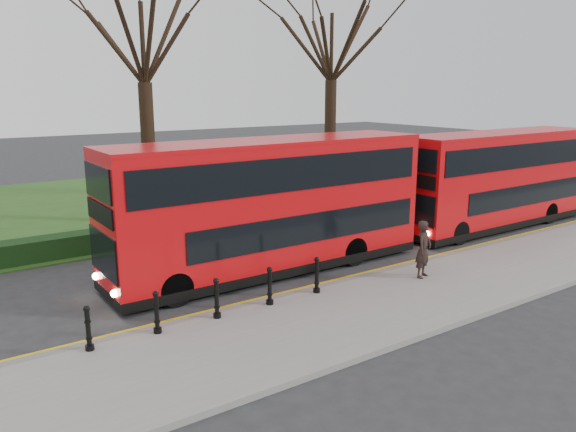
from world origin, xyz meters
TOP-DOWN VIEW (x-y plane):
  - ground at (0.00, 0.00)m, footprint 120.00×120.00m
  - pavement at (0.00, -3.00)m, footprint 60.00×4.00m
  - kerb at (0.00, -1.00)m, footprint 60.00×0.25m
  - grass_verge at (0.00, 15.00)m, footprint 60.00×18.00m
  - hedge at (0.00, 6.80)m, footprint 60.00×0.90m
  - yellow_line_outer at (0.00, -0.70)m, footprint 60.00×0.10m
  - yellow_line_inner at (0.00, -0.50)m, footprint 60.00×0.10m
  - tree_mid at (2.00, 10.00)m, footprint 7.05×7.05m
  - tree_right at (12.00, 10.00)m, footprint 7.24×7.24m
  - bollard_row at (-0.69, -1.35)m, footprint 6.51×0.15m
  - bus_lead at (2.70, 1.37)m, footprint 10.73×2.47m
  - bus_rear at (13.88, 0.98)m, footprint 10.16×2.33m
  - pedestrian at (6.00, -2.13)m, footprint 0.75×0.63m

SIDE VIEW (x-z plane):
  - ground at x=0.00m, z-range 0.00..0.00m
  - yellow_line_outer at x=0.00m, z-range 0.00..0.01m
  - yellow_line_inner at x=0.00m, z-range 0.00..0.01m
  - grass_verge at x=0.00m, z-range 0.00..0.06m
  - pavement at x=0.00m, z-range 0.00..0.15m
  - kerb at x=0.00m, z-range -0.01..0.15m
  - hedge at x=0.00m, z-range 0.00..0.80m
  - bollard_row at x=-0.69m, z-range 0.15..1.15m
  - pedestrian at x=6.00m, z-range 0.15..1.92m
  - bus_rear at x=13.88m, z-range 0.02..4.05m
  - bus_lead at x=2.70m, z-range 0.02..4.29m
  - tree_mid at x=2.00m, z-range 2.50..13.52m
  - tree_right at x=12.00m, z-range 2.57..13.88m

